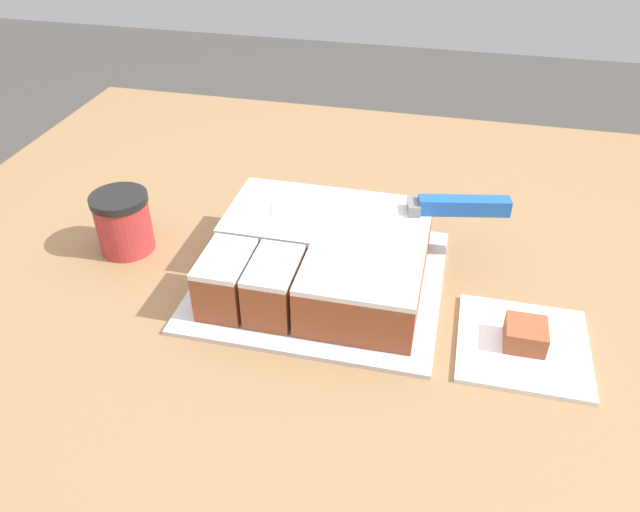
% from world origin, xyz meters
% --- Properties ---
extents(countertop, '(1.40, 1.10, 0.92)m').
position_xyz_m(countertop, '(0.00, 0.00, 0.46)').
color(countertop, '#936D47').
rests_on(countertop, ground_plane).
extents(cake_board, '(0.32, 0.29, 0.01)m').
position_xyz_m(cake_board, '(-0.07, -0.04, 0.92)').
color(cake_board, silver).
rests_on(cake_board, countertop).
extents(cake, '(0.27, 0.24, 0.07)m').
position_xyz_m(cake, '(-0.07, -0.04, 0.96)').
color(cake, '#994C2D').
rests_on(cake, cake_board).
extents(knife, '(0.31, 0.09, 0.02)m').
position_xyz_m(knife, '(0.07, 0.04, 1.01)').
color(knife, silver).
rests_on(knife, cake).
extents(coffee_cup, '(0.08, 0.08, 0.09)m').
position_xyz_m(coffee_cup, '(-0.36, -0.03, 0.96)').
color(coffee_cup, '#B23333').
rests_on(coffee_cup, countertop).
extents(paper_napkin, '(0.15, 0.15, 0.01)m').
position_xyz_m(paper_napkin, '(0.19, -0.11, 0.92)').
color(paper_napkin, white).
rests_on(paper_napkin, countertop).
extents(brownie, '(0.05, 0.05, 0.03)m').
position_xyz_m(brownie, '(0.19, -0.11, 0.94)').
color(brownie, '#994C2D').
rests_on(brownie, paper_napkin).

